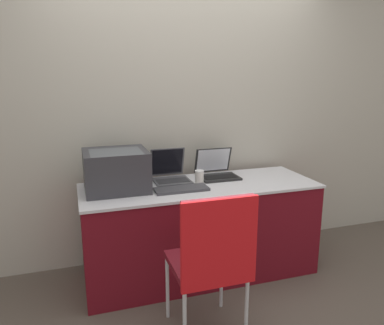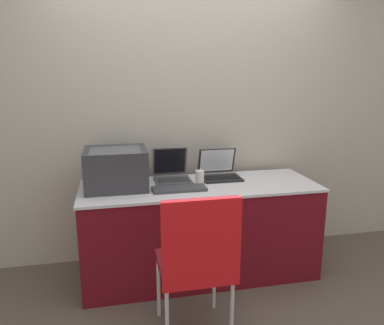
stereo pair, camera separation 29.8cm
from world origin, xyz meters
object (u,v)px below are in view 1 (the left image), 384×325
(printer, at_px, (116,169))
(chair, at_px, (213,253))
(laptop_right, at_px, (217,171))
(laptop_left, at_px, (170,174))
(coffee_cup, at_px, (199,177))
(external_keyboard, at_px, (181,189))

(printer, distance_m, chair, 1.05)
(chair, bearing_deg, laptop_right, 67.11)
(printer, xyz_separation_m, laptop_left, (0.46, 0.13, -0.11))
(coffee_cup, distance_m, chair, 0.93)
(coffee_cup, bearing_deg, laptop_left, 145.21)
(laptop_left, height_order, chair, laptop_left)
(printer, xyz_separation_m, laptop_right, (0.87, 0.11, -0.11))
(external_keyboard, bearing_deg, coffee_cup, 36.62)
(external_keyboard, bearing_deg, laptop_right, 34.59)
(laptop_left, height_order, coffee_cup, laptop_left)
(external_keyboard, bearing_deg, laptop_left, 92.08)
(coffee_cup, bearing_deg, laptop_right, 32.57)
(printer, distance_m, external_keyboard, 0.52)
(printer, bearing_deg, laptop_right, 7.51)
(laptop_left, distance_m, external_keyboard, 0.29)
(printer, bearing_deg, chair, -63.66)
(printer, distance_m, laptop_left, 0.49)
(laptop_left, relative_size, coffee_cup, 3.06)
(printer, bearing_deg, laptop_left, 15.38)
(external_keyboard, xyz_separation_m, chair, (-0.03, -0.73, -0.17))
(printer, bearing_deg, external_keyboard, -19.09)
(printer, xyz_separation_m, coffee_cup, (0.66, -0.02, -0.11))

